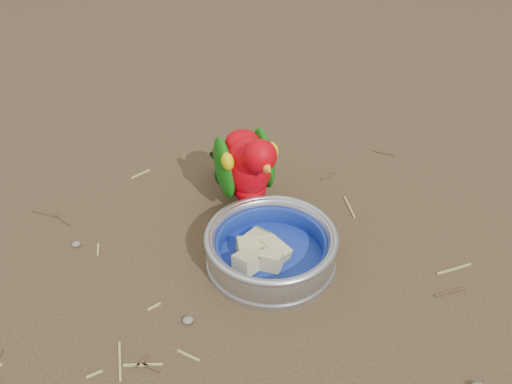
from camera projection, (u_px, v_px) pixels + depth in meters
name	position (u px, v px, depth m)	size (l,w,h in m)	color
ground	(257.00, 273.00, 0.92)	(60.00, 60.00, 0.00)	#443121
food_bowl	(271.00, 259.00, 0.93)	(0.21, 0.21, 0.02)	#B2B2BA
bowl_wall	(271.00, 246.00, 0.91)	(0.21, 0.21, 0.04)	#B2B2BA
fruit_wedges	(271.00, 249.00, 0.92)	(0.13, 0.13, 0.03)	tan
lory_parrot	(247.00, 172.00, 0.99)	(0.10, 0.21, 0.17)	#BB000A
ground_debris	(252.00, 260.00, 0.94)	(0.90, 0.80, 0.01)	#A1974C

